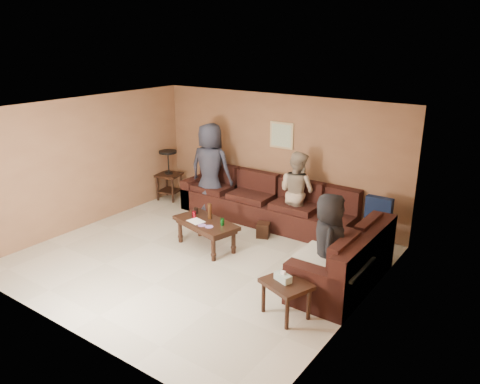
{
  "coord_description": "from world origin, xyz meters",
  "views": [
    {
      "loc": [
        4.67,
        -5.39,
        3.58
      ],
      "look_at": [
        0.25,
        0.85,
        1.0
      ],
      "focal_mm": 35.0,
      "sensor_mm": 36.0,
      "label": 1
    }
  ],
  "objects_px": {
    "sectional_sofa": "(286,223)",
    "person_right": "(328,244)",
    "coffee_table": "(206,225)",
    "waste_bin": "(263,230)",
    "side_table_right": "(286,287)",
    "end_table_left": "(169,174)",
    "person_middle": "(297,192)",
    "person_left": "(210,168)"
  },
  "relations": [
    {
      "from": "end_table_left",
      "to": "person_right",
      "type": "xyz_separation_m",
      "value": [
        4.7,
        -1.67,
        0.17
      ]
    },
    {
      "from": "coffee_table",
      "to": "person_middle",
      "type": "distance_m",
      "value": 1.87
    },
    {
      "from": "sectional_sofa",
      "to": "person_right",
      "type": "distance_m",
      "value": 1.91
    },
    {
      "from": "side_table_right",
      "to": "person_right",
      "type": "xyz_separation_m",
      "value": [
        0.17,
        0.88,
        0.33
      ]
    },
    {
      "from": "person_middle",
      "to": "person_left",
      "type": "bearing_deg",
      "value": 15.12
    },
    {
      "from": "sectional_sofa",
      "to": "coffee_table",
      "type": "xyz_separation_m",
      "value": [
        -0.99,
        -1.1,
        0.1
      ]
    },
    {
      "from": "waste_bin",
      "to": "person_middle",
      "type": "bearing_deg",
      "value": 62.88
    },
    {
      "from": "coffee_table",
      "to": "end_table_left",
      "type": "relative_size",
      "value": 1.16
    },
    {
      "from": "sectional_sofa",
      "to": "side_table_right",
      "type": "bearing_deg",
      "value": -60.32
    },
    {
      "from": "person_left",
      "to": "person_right",
      "type": "xyz_separation_m",
      "value": [
        3.43,
        -1.61,
        -0.19
      ]
    },
    {
      "from": "coffee_table",
      "to": "person_middle",
      "type": "bearing_deg",
      "value": 60.51
    },
    {
      "from": "person_left",
      "to": "person_right",
      "type": "bearing_deg",
      "value": 144.49
    },
    {
      "from": "coffee_table",
      "to": "person_right",
      "type": "height_order",
      "value": "person_right"
    },
    {
      "from": "person_right",
      "to": "person_middle",
      "type": "bearing_deg",
      "value": 15.3
    },
    {
      "from": "person_middle",
      "to": "sectional_sofa",
      "type": "bearing_deg",
      "value": 110.5
    },
    {
      "from": "sectional_sofa",
      "to": "person_right",
      "type": "relative_size",
      "value": 3.07
    },
    {
      "from": "sectional_sofa",
      "to": "waste_bin",
      "type": "xyz_separation_m",
      "value": [
        -0.41,
        -0.13,
        -0.19
      ]
    },
    {
      "from": "side_table_right",
      "to": "waste_bin",
      "type": "distance_m",
      "value": 2.59
    },
    {
      "from": "end_table_left",
      "to": "person_middle",
      "type": "distance_m",
      "value": 3.23
    },
    {
      "from": "coffee_table",
      "to": "end_table_left",
      "type": "bearing_deg",
      "value": 146.65
    },
    {
      "from": "sectional_sofa",
      "to": "side_table_right",
      "type": "relative_size",
      "value": 6.31
    },
    {
      "from": "coffee_table",
      "to": "sectional_sofa",
      "type": "bearing_deg",
      "value": 47.99
    },
    {
      "from": "side_table_right",
      "to": "person_left",
      "type": "xyz_separation_m",
      "value": [
        -3.26,
        2.49,
        0.52
      ]
    },
    {
      "from": "side_table_right",
      "to": "end_table_left",
      "type": "bearing_deg",
      "value": 150.54
    },
    {
      "from": "coffee_table",
      "to": "person_right",
      "type": "xyz_separation_m",
      "value": [
        2.38,
        -0.15,
        0.33
      ]
    },
    {
      "from": "person_right",
      "to": "person_left",
      "type": "bearing_deg",
      "value": 40.14
    },
    {
      "from": "end_table_left",
      "to": "person_middle",
      "type": "height_order",
      "value": "person_middle"
    },
    {
      "from": "coffee_table",
      "to": "person_right",
      "type": "relative_size",
      "value": 0.86
    },
    {
      "from": "end_table_left",
      "to": "person_left",
      "type": "height_order",
      "value": "person_left"
    },
    {
      "from": "end_table_left",
      "to": "person_right",
      "type": "relative_size",
      "value": 0.74
    },
    {
      "from": "sectional_sofa",
      "to": "end_table_left",
      "type": "relative_size",
      "value": 4.13
    },
    {
      "from": "coffee_table",
      "to": "waste_bin",
      "type": "bearing_deg",
      "value": 59.01
    },
    {
      "from": "sectional_sofa",
      "to": "end_table_left",
      "type": "distance_m",
      "value": 3.35
    },
    {
      "from": "side_table_right",
      "to": "coffee_table",
      "type": "bearing_deg",
      "value": 154.97
    },
    {
      "from": "coffee_table",
      "to": "side_table_right",
      "type": "distance_m",
      "value": 2.43
    },
    {
      "from": "person_middle",
      "to": "side_table_right",
      "type": "bearing_deg",
      "value": 127.28
    },
    {
      "from": "end_table_left",
      "to": "person_middle",
      "type": "relative_size",
      "value": 0.72
    },
    {
      "from": "end_table_left",
      "to": "side_table_right",
      "type": "xyz_separation_m",
      "value": [
        4.52,
        -2.55,
        -0.16
      ]
    },
    {
      "from": "end_table_left",
      "to": "side_table_right",
      "type": "distance_m",
      "value": 5.19
    },
    {
      "from": "waste_bin",
      "to": "person_left",
      "type": "relative_size",
      "value": 0.15
    },
    {
      "from": "sectional_sofa",
      "to": "person_right",
      "type": "bearing_deg",
      "value": -41.96
    },
    {
      "from": "end_table_left",
      "to": "waste_bin",
      "type": "xyz_separation_m",
      "value": [
        2.9,
        -0.56,
        -0.45
      ]
    }
  ]
}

